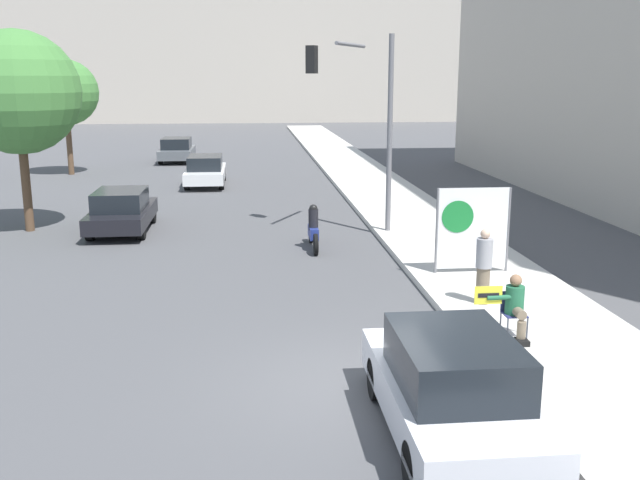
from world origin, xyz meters
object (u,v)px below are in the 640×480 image
object	(u,v)px
protest_banner	(472,228)
car_on_road_distant	(177,150)
traffic_light_pole	(361,101)
car_on_road_nearest	(122,211)
street_tree_near_curb	(18,93)
motorcycle_on_road	(313,230)
car_on_road_midblock	(206,170)
parked_car_curbside	(451,387)
jogger_on_sidewalk	(484,266)
street_tree_midblock	(65,93)
seated_protester	(515,305)

from	to	relation	value
protest_banner	car_on_road_distant	size ratio (longest dim) A/B	0.48
traffic_light_pole	car_on_road_nearest	xyz separation A→B (m)	(-7.49, 1.02, -3.44)
car_on_road_nearest	street_tree_near_curb	distance (m)	4.76
motorcycle_on_road	street_tree_near_curb	size ratio (longest dim) A/B	0.34
traffic_light_pole	motorcycle_on_road	xyz separation A→B (m)	(-1.64, -1.92, -3.57)
car_on_road_midblock	street_tree_near_curb	bearing A→B (deg)	-118.48
traffic_light_pole	parked_car_curbside	world-z (taller)	traffic_light_pole
jogger_on_sidewalk	protest_banner	world-z (taller)	protest_banner
car_on_road_distant	street_tree_near_curb	world-z (taller)	street_tree_near_curb
car_on_road_nearest	street_tree_midblock	world-z (taller)	street_tree_midblock
seated_protester	car_on_road_distant	xyz separation A→B (m)	(-8.86, 30.25, -0.09)
jogger_on_sidewalk	car_on_road_distant	distance (m)	29.61
car_on_road_midblock	street_tree_near_curb	world-z (taller)	street_tree_near_curb
jogger_on_sidewalk	car_on_road_midblock	world-z (taller)	jogger_on_sidewalk
parked_car_curbside	car_on_road_midblock	bearing A→B (deg)	100.82
traffic_light_pole	street_tree_midblock	world-z (taller)	traffic_light_pole
protest_banner	parked_car_curbside	distance (m)	8.18
seated_protester	street_tree_near_curb	size ratio (longest dim) A/B	0.19
street_tree_near_curb	jogger_on_sidewalk	bearing A→B (deg)	-38.04
seated_protester	street_tree_midblock	distance (m)	28.81
car_on_road_nearest	street_tree_near_curb	world-z (taller)	street_tree_near_curb
jogger_on_sidewalk	car_on_road_nearest	bearing A→B (deg)	-60.11
seated_protester	parked_car_curbside	world-z (taller)	parked_car_curbside
motorcycle_on_road	street_tree_near_curb	world-z (taller)	street_tree_near_curb
car_on_road_midblock	motorcycle_on_road	world-z (taller)	car_on_road_midblock
car_on_road_distant	motorcycle_on_road	bearing A→B (deg)	-75.16
parked_car_curbside	car_on_road_distant	distance (m)	34.16
traffic_light_pole	motorcycle_on_road	size ratio (longest dim) A/B	2.75
parked_car_curbside	car_on_road_midblock	xyz separation A→B (m)	(-4.58, 23.95, -0.06)
street_tree_near_curb	street_tree_midblock	world-z (taller)	street_tree_near_curb
traffic_light_pole	street_tree_near_curb	bearing A→B (deg)	172.18
protest_banner	seated_protester	bearing A→B (deg)	-97.56
seated_protester	car_on_road_distant	bearing A→B (deg)	116.98
seated_protester	parked_car_curbside	bearing A→B (deg)	-112.51
car_on_road_midblock	street_tree_midblock	bearing A→B (deg)	147.63
traffic_light_pole	car_on_road_distant	bearing A→B (deg)	110.32
protest_banner	car_on_road_distant	distance (m)	27.47
car_on_road_nearest	car_on_road_midblock	distance (m)	10.05
protest_banner	street_tree_midblock	xyz separation A→B (m)	(-14.28, 20.68, 2.81)
jogger_on_sidewalk	street_tree_near_curb	bearing A→B (deg)	-53.21
jogger_on_sidewalk	street_tree_near_curb	size ratio (longest dim) A/B	0.26
traffic_light_pole	motorcycle_on_road	distance (m)	4.37
seated_protester	car_on_road_midblock	world-z (taller)	car_on_road_midblock
seated_protester	car_on_road_distant	size ratio (longest dim) A/B	0.27
protest_banner	parked_car_curbside	world-z (taller)	protest_banner
car_on_road_midblock	car_on_road_distant	distance (m)	9.78
jogger_on_sidewalk	street_tree_near_curb	distance (m)	15.45
jogger_on_sidewalk	traffic_light_pole	distance (m)	8.57
protest_banner	street_tree_near_curb	distance (m)	14.49
street_tree_near_curb	car_on_road_distant	bearing A→B (deg)	81.19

